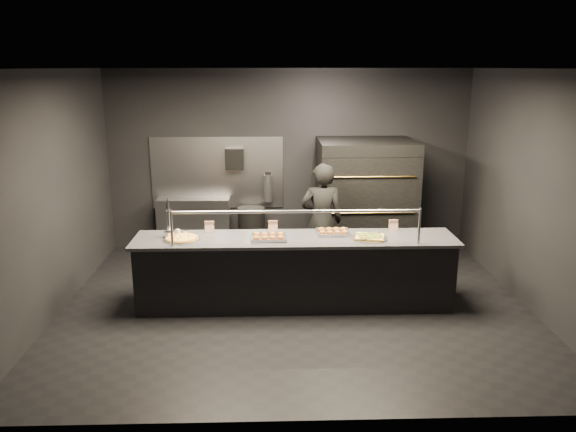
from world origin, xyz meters
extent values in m
plane|color=black|center=(0.00, 0.00, 0.00)|extent=(6.00, 6.00, 0.00)
plane|color=black|center=(0.00, 0.00, 3.00)|extent=(6.00, 6.00, 0.00)
cube|color=black|center=(0.00, 2.50, 1.50)|extent=(6.00, 0.04, 3.00)
cube|color=black|center=(0.00, -2.50, 1.50)|extent=(6.00, 0.04, 3.00)
cube|color=black|center=(-3.00, 0.00, 1.50)|extent=(0.04, 5.00, 3.00)
cube|color=black|center=(3.00, 0.00, 1.50)|extent=(0.04, 5.00, 3.00)
cube|color=#99999E|center=(-1.20, 2.48, 1.30)|extent=(2.20, 0.02, 1.20)
cube|color=black|center=(0.00, 0.00, 0.44)|extent=(4.00, 0.70, 0.88)
cube|color=#39393E|center=(0.00, 0.00, 0.90)|extent=(4.10, 0.78, 0.04)
cylinder|color=#99999E|center=(-1.50, -0.30, 1.15)|extent=(0.03, 0.03, 0.45)
cylinder|color=#99999E|center=(1.50, -0.30, 1.15)|extent=(0.03, 0.03, 0.45)
cylinder|color=#99999E|center=(0.00, -0.30, 1.34)|extent=(3.00, 0.04, 0.04)
cube|color=black|center=(1.20, 1.90, 0.30)|extent=(1.50, 1.15, 0.60)
cube|color=black|center=(1.20, 1.90, 0.90)|extent=(1.50, 1.20, 0.55)
cube|color=black|center=(1.20, 1.90, 1.45)|extent=(1.50, 1.20, 0.55)
cube|color=black|center=(1.20, 1.90, 1.82)|extent=(1.50, 1.20, 0.18)
cylinder|color=gold|center=(1.20, 1.28, 0.90)|extent=(1.30, 0.02, 0.02)
cylinder|color=gold|center=(1.20, 1.28, 1.45)|extent=(1.30, 0.02, 0.02)
cube|color=#99999E|center=(-1.60, 2.32, 0.45)|extent=(1.20, 0.35, 0.90)
cube|color=black|center=(-0.90, 2.39, 1.55)|extent=(0.30, 0.20, 0.35)
cylinder|color=#B2B2B7|center=(-0.35, 2.40, 1.05)|extent=(0.14, 0.14, 0.45)
cube|color=black|center=(-0.35, 2.40, 1.30)|extent=(0.10, 0.06, 0.06)
cylinder|color=silver|center=(-1.60, 0.07, 0.96)|extent=(0.13, 0.13, 0.08)
cylinder|color=silver|center=(-1.60, 0.07, 1.13)|extent=(0.05, 0.05, 0.35)
cylinder|color=silver|center=(-1.60, -0.01, 1.29)|extent=(0.02, 0.10, 0.02)
cone|color=black|center=(-1.60, 0.07, 1.37)|extent=(0.05, 0.05, 0.13)
cylinder|color=silver|center=(-1.42, -0.04, 0.93)|extent=(0.47, 0.47, 0.01)
cylinder|color=gold|center=(-1.42, -0.04, 0.94)|extent=(0.41, 0.41, 0.02)
cylinder|color=#FFD353|center=(-1.42, -0.04, 0.95)|extent=(0.36, 0.36, 0.01)
cube|color=silver|center=(-0.34, -0.05, 0.93)|extent=(0.46, 0.34, 0.02)
ellipsoid|color=#BD7528|center=(-0.49, -0.13, 0.96)|extent=(0.08, 0.08, 0.05)
ellipsoid|color=#BD7528|center=(-0.49, 0.02, 0.96)|extent=(0.08, 0.08, 0.05)
ellipsoid|color=#BD7528|center=(-0.39, -0.13, 0.96)|extent=(0.08, 0.08, 0.05)
ellipsoid|color=#BD7528|center=(-0.39, 0.02, 0.96)|extent=(0.08, 0.08, 0.05)
ellipsoid|color=#BD7528|center=(-0.29, -0.13, 0.96)|extent=(0.08, 0.08, 0.05)
ellipsoid|color=#BD7528|center=(-0.29, 0.02, 0.96)|extent=(0.08, 0.08, 0.05)
ellipsoid|color=#BD7528|center=(-0.19, -0.13, 0.96)|extent=(0.08, 0.08, 0.05)
ellipsoid|color=#BD7528|center=(-0.19, 0.02, 0.96)|extent=(0.08, 0.08, 0.05)
cube|color=silver|center=(0.50, 0.15, 0.93)|extent=(0.46, 0.36, 0.02)
ellipsoid|color=#BD7528|center=(0.35, 0.08, 0.96)|extent=(0.08, 0.08, 0.05)
ellipsoid|color=#BD7528|center=(0.35, 0.22, 0.96)|extent=(0.08, 0.08, 0.05)
ellipsoid|color=#BD7528|center=(0.45, 0.08, 0.96)|extent=(0.08, 0.08, 0.05)
ellipsoid|color=#BD7528|center=(0.45, 0.22, 0.96)|extent=(0.08, 0.08, 0.05)
ellipsoid|color=#BD7528|center=(0.55, 0.08, 0.96)|extent=(0.08, 0.08, 0.05)
ellipsoid|color=#BD7528|center=(0.55, 0.22, 0.96)|extent=(0.08, 0.08, 0.05)
ellipsoid|color=#BD7528|center=(0.64, 0.08, 0.96)|extent=(0.08, 0.08, 0.05)
ellipsoid|color=#BD7528|center=(0.64, 0.22, 0.96)|extent=(0.08, 0.08, 0.05)
cylinder|color=silver|center=(0.94, -0.08, 0.93)|extent=(0.45, 0.45, 0.01)
cube|color=gold|center=(0.94, -0.08, 0.94)|extent=(0.42, 0.39, 0.02)
cube|color=#FFD353|center=(0.94, -0.08, 0.95)|extent=(0.40, 0.37, 0.01)
cube|color=#449332|center=(0.94, -0.08, 0.96)|extent=(0.37, 0.34, 0.01)
cylinder|color=silver|center=(-1.49, 0.10, 0.97)|extent=(0.06, 0.06, 0.09)
cylinder|color=silver|center=(-1.40, 0.10, 0.96)|extent=(0.04, 0.04, 0.07)
cube|color=white|center=(-1.11, 0.28, 1.00)|extent=(0.12, 0.04, 0.15)
cube|color=white|center=(-0.28, 0.28, 1.00)|extent=(0.12, 0.04, 0.15)
cube|color=white|center=(1.31, 0.28, 1.00)|extent=(0.12, 0.04, 0.15)
cylinder|color=black|center=(-0.63, 2.22, 0.38)|extent=(0.45, 0.45, 0.76)
imported|color=black|center=(0.43, 1.02, 0.85)|extent=(0.63, 0.43, 1.70)
camera|label=1|loc=(-0.30, -6.81, 3.02)|focal=35.00mm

